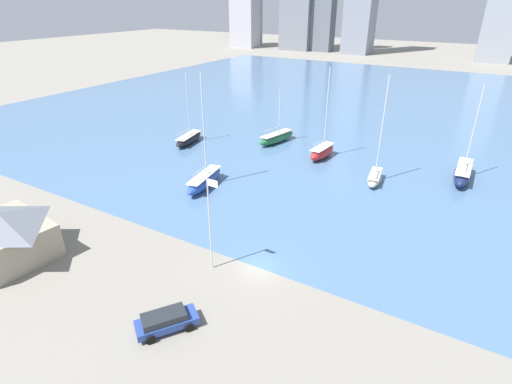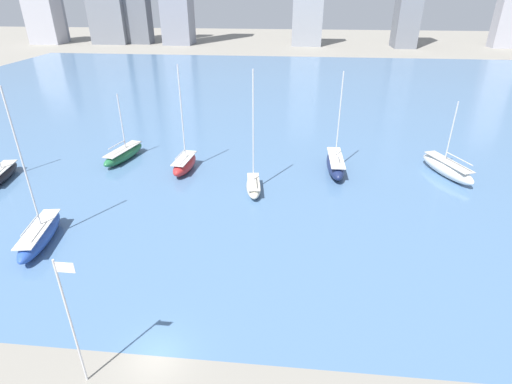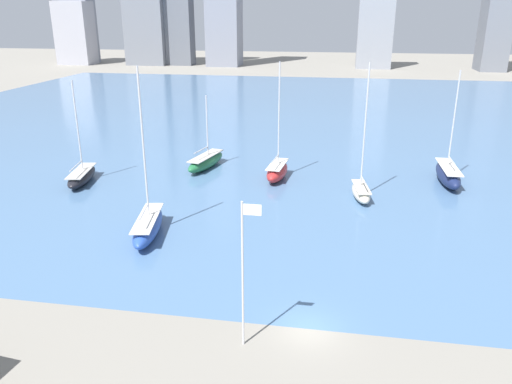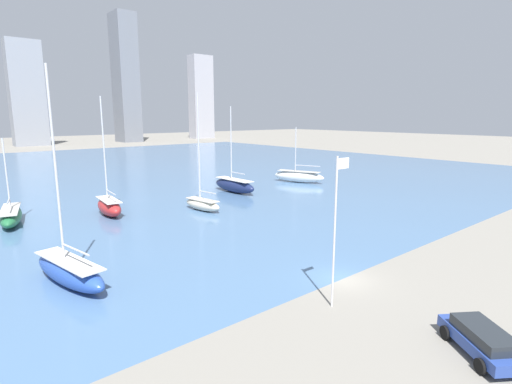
{
  "view_description": "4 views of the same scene",
  "coord_description": "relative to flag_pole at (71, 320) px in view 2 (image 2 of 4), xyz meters",
  "views": [
    {
      "loc": [
        16.44,
        -28.33,
        24.54
      ],
      "look_at": [
        -5.29,
        8.34,
        3.72
      ],
      "focal_mm": 28.0,
      "sensor_mm": 36.0,
      "label": 1
    },
    {
      "loc": [
        9.11,
        -19.3,
        23.7
      ],
      "look_at": [
        5.31,
        18.53,
        4.09
      ],
      "focal_mm": 28.0,
      "sensor_mm": 36.0,
      "label": 2
    },
    {
      "loc": [
        1.29,
        -29.14,
        20.5
      ],
      "look_at": [
        -6.85,
        18.77,
        2.89
      ],
      "focal_mm": 35.0,
      "sensor_mm": 36.0,
      "label": 3
    },
    {
      "loc": [
        -23.84,
        -17.96,
        12.49
      ],
      "look_at": [
        4.12,
        15.26,
        4.15
      ],
      "focal_mm": 28.0,
      "sensor_mm": 36.0,
      "label": 4
    }
  ],
  "objects": [
    {
      "name": "ground_plane",
      "position": [
        4.04,
        2.35,
        -5.49
      ],
      "size": [
        500.0,
        500.0,
        0.0
      ],
      "primitive_type": "plane",
      "color": "gray"
    },
    {
      "name": "sailboat_cream",
      "position": [
        8.23,
        28.84,
        -4.52
      ],
      "size": [
        2.7,
        6.61,
        15.42
      ],
      "rotation": [
        0.0,
        0.0,
        0.14
      ],
      "color": "beige",
      "rests_on": "harbor_water"
    },
    {
      "name": "sailboat_black",
      "position": [
        -26.55,
        28.78,
        -4.58
      ],
      "size": [
        3.91,
        8.8,
        12.72
      ],
      "rotation": [
        0.0,
        0.0,
        0.19
      ],
      "color": "black",
      "rests_on": "harbor_water"
    },
    {
      "name": "sailboat_green",
      "position": [
        -12.64,
        37.48,
        -4.52
      ],
      "size": [
        4.23,
        9.47,
        9.98
      ],
      "rotation": [
        0.0,
        0.0,
        -0.22
      ],
      "color": "#236B3D",
      "rests_on": "harbor_water"
    },
    {
      "name": "sailboat_red",
      "position": [
        -2.26,
        34.3,
        -4.34
      ],
      "size": [
        2.9,
        7.28,
        14.84
      ],
      "rotation": [
        0.0,
        0.0,
        -0.09
      ],
      "color": "#B72828",
      "rests_on": "harbor_water"
    },
    {
      "name": "sailboat_white",
      "position": [
        34.61,
        36.44,
        -4.34
      ],
      "size": [
        5.74,
        10.08,
        10.35
      ],
      "rotation": [
        0.0,
        0.0,
        0.38
      ],
      "color": "white",
      "rests_on": "harbor_water"
    },
    {
      "name": "flag_pole",
      "position": [
        0.0,
        0.0,
        0.0
      ],
      "size": [
        1.24,
        0.14,
        10.02
      ],
      "color": "silver",
      "rests_on": "ground_plane"
    },
    {
      "name": "sailboat_navy",
      "position": [
        19.2,
        36.33,
        -4.3
      ],
      "size": [
        2.5,
        9.78,
        13.95
      ],
      "rotation": [
        0.0,
        0.0,
        0.02
      ],
      "color": "#19234C",
      "rests_on": "harbor_water"
    },
    {
      "name": "sailboat_blue",
      "position": [
        -12.35,
        14.97,
        -4.41
      ],
      "size": [
        3.82,
        9.58,
        16.05
      ],
      "rotation": [
        0.0,
        0.0,
        0.18
      ],
      "color": "#284CA8",
      "rests_on": "harbor_water"
    },
    {
      "name": "harbor_water",
      "position": [
        4.04,
        72.35,
        -5.49
      ],
      "size": [
        180.0,
        140.0,
        0.0
      ],
      "color": "#4C7099",
      "rests_on": "ground_plane"
    }
  ]
}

